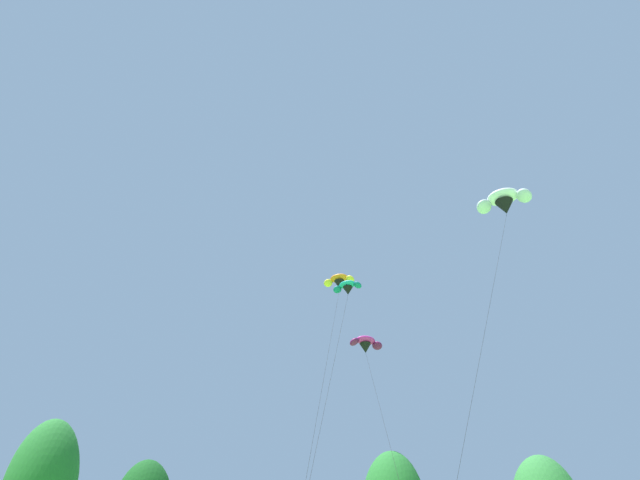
{
  "coord_description": "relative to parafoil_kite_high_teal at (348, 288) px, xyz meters",
  "views": [
    {
      "loc": [
        4.78,
        2.81,
        2.08
      ],
      "look_at": [
        0.43,
        20.35,
        14.07
      ],
      "focal_mm": 29.83,
      "sensor_mm": 36.0,
      "label": 1
    }
  ],
  "objects": [
    {
      "name": "parafoil_kite_mid_white",
      "position": [
        11.68,
        -2.55,
        3.89
      ],
      "size": [
        8.8,
        10.96,
        23.96
      ],
      "color": "white"
    },
    {
      "name": "parafoil_kite_high_teal",
      "position": [
        0.0,
        0.0,
        0.0
      ],
      "size": [
        2.38,
        13.89,
        19.68
      ],
      "color": "teal"
    },
    {
      "name": "parafoil_kite_far_orange",
      "position": [
        -1.91,
        6.33,
        4.2
      ],
      "size": [
        3.41,
        20.23,
        24.05
      ],
      "color": "orange"
    },
    {
      "name": "parafoil_kite_low_magenta",
      "position": [
        0.38,
        4.92,
        -2.46
      ],
      "size": [
        5.83,
        18.63,
        17.32
      ],
      "color": "#D12893"
    }
  ]
}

